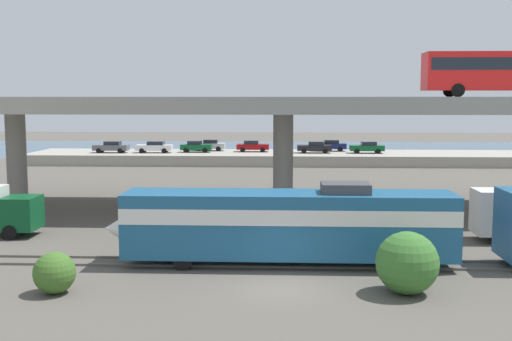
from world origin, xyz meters
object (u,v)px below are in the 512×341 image
Objects in this scene: parked_car_5 at (196,146)px; parked_car_6 at (210,145)px; parked_car_0 at (253,146)px; parked_car_7 at (154,147)px; parked_car_3 at (367,147)px; train_locomotive at (272,222)px; parked_car_4 at (330,145)px; parked_car_2 at (315,147)px; transit_bus_on_overpass at (504,70)px; parked_car_1 at (111,147)px.

parked_car_6 is at bearing 59.09° from parked_car_5.
parked_car_0 is 6.05m from parked_car_6.
parked_car_3 is at bearing -178.73° from parked_car_7.
parked_car_7 is (-6.77, -3.55, 0.00)m from parked_car_6.
train_locomotive is 52.22m from parked_car_0.
parked_car_3 and parked_car_5 have the same top height.
train_locomotive is at bearing 100.11° from parked_car_6.
parked_car_3 is (11.20, 50.58, -0.07)m from train_locomotive.
train_locomotive is 51.80m from parked_car_3.
parked_car_3 is at bearing 146.00° from parked_car_4.
parked_car_2 and parked_car_6 have the same top height.
train_locomotive is 26.52m from transit_bus_on_overpass.
transit_bus_on_overpass is at bearing 106.76° from parked_car_4.
parked_car_1 is at bearing -173.30° from parked_car_5.
train_locomotive is 52.18m from parked_car_5.
parked_car_7 is at bearing -71.92° from train_locomotive.
parked_car_3 is 0.92× the size of parked_car_7.
parked_car_1 is 1.04× the size of parked_car_4.
parked_car_0 and parked_car_4 have the same top height.
parked_car_5 is (-15.50, 0.44, -0.00)m from parked_car_2.
transit_bus_on_overpass reaches higher than parked_car_6.
parked_car_1 is 1.04× the size of parked_car_3.
parked_car_0 is 0.97× the size of parked_car_4.
parked_car_0 is 0.96× the size of parked_car_2.
parked_car_1 is 12.94m from parked_car_6.
parked_car_4 is 1.04× the size of parked_car_6.
parked_car_4 is (6.64, 53.65, -0.07)m from train_locomotive.
parked_car_2 is at bearing 54.60° from parked_car_4.
parked_car_2 and parked_car_5 have the same top height.
train_locomotive is 4.05× the size of parked_car_4.
parked_car_3 is 1.08× the size of parked_car_5.
train_locomotive is 4.41× the size of parked_car_5.
parked_car_6 is (-5.88, 1.43, -0.00)m from parked_car_0.
transit_bus_on_overpass reaches higher than parked_car_1.
parked_car_0 is at bearing 8.62° from parked_car_4.
parked_car_1 is at bearing -172.60° from parked_car_0.
parked_car_0 is at bearing -172.60° from parked_car_1.
parked_car_0 is at bearing -10.72° from parked_car_2.
parked_car_7 is (-5.26, -1.03, 0.00)m from parked_car_5.
train_locomotive is 54.33m from parked_car_1.
parked_car_6 is at bearing 0.49° from parked_car_4.
parked_car_5 is (-28.34, 32.70, -8.41)m from transit_bus_on_overpass.
parked_car_4 is 0.93× the size of parked_car_7.
train_locomotive is 50.75m from parked_car_2.
parked_car_4 is 17.90m from parked_car_5.
parked_car_0 is 1.06× the size of parked_car_5.
transit_bus_on_overpass is (17.29, 18.29, 8.34)m from train_locomotive.
transit_bus_on_overpass reaches higher than parked_car_5.
parked_car_0 is at bearing -170.46° from parked_car_7.
parked_car_3 is at bearing -5.82° from parked_car_0.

